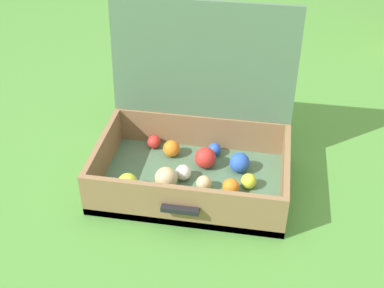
% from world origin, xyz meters
% --- Properties ---
extents(ground_plane, '(16.00, 16.00, 0.00)m').
position_xyz_m(ground_plane, '(0.00, 0.00, 0.00)').
color(ground_plane, '#4C8C38').
extents(open_suitcase, '(0.60, 0.46, 0.53)m').
position_xyz_m(open_suitcase, '(0.00, 0.01, 0.12)').
color(open_suitcase, '#4C7051').
rests_on(open_suitcase, ground).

